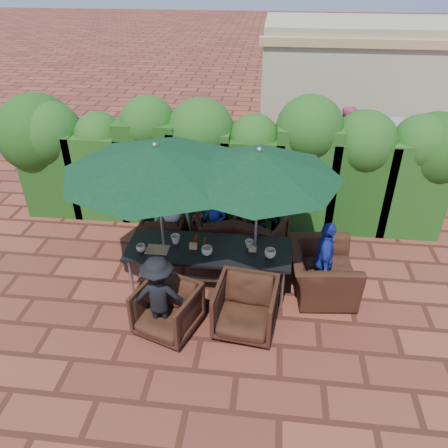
# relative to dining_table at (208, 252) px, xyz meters

# --- Properties ---
(ground) EXTENTS (80.00, 80.00, 0.00)m
(ground) POSITION_rel_dining_table_xyz_m (0.05, -0.07, -0.68)
(ground) COLOR brown
(ground) RESTS_ON ground
(dining_table) EXTENTS (2.55, 0.90, 0.75)m
(dining_table) POSITION_rel_dining_table_xyz_m (0.00, 0.00, 0.00)
(dining_table) COLOR black
(dining_table) RESTS_ON ground
(umbrella_left) EXTENTS (2.74, 2.74, 2.46)m
(umbrella_left) POSITION_rel_dining_table_xyz_m (-0.71, 0.01, 1.54)
(umbrella_left) COLOR gray
(umbrella_left) RESTS_ON ground
(umbrella_right) EXTENTS (2.38, 2.38, 2.46)m
(umbrella_right) POSITION_rel_dining_table_xyz_m (0.72, 0.00, 1.54)
(umbrella_right) COLOR gray
(umbrella_right) RESTS_ON ground
(chair_far_left) EXTENTS (0.76, 0.71, 0.77)m
(chair_far_left) POSITION_rel_dining_table_xyz_m (-0.94, 1.02, -0.29)
(chair_far_left) COLOR black
(chair_far_left) RESTS_ON ground
(chair_far_mid) EXTENTS (1.03, 1.00, 0.87)m
(chair_far_mid) POSITION_rel_dining_table_xyz_m (0.04, 1.05, -0.24)
(chair_far_mid) COLOR black
(chair_far_mid) RESTS_ON ground
(chair_far_right) EXTENTS (1.07, 1.04, 0.87)m
(chair_far_right) POSITION_rel_dining_table_xyz_m (0.75, 0.99, -0.24)
(chair_far_right) COLOR black
(chair_far_right) RESTS_ON ground
(chair_near_left) EXTENTS (0.99, 0.96, 0.81)m
(chair_near_left) POSITION_rel_dining_table_xyz_m (-0.44, -1.03, -0.27)
(chair_near_left) COLOR black
(chair_near_left) RESTS_ON ground
(chair_near_right) EXTENTS (0.93, 0.88, 0.86)m
(chair_near_right) POSITION_rel_dining_table_xyz_m (0.66, -0.88, -0.24)
(chair_near_right) COLOR black
(chair_near_right) RESTS_ON ground
(chair_end_right) EXTENTS (0.87, 1.24, 1.02)m
(chair_end_right) POSITION_rel_dining_table_xyz_m (1.79, 0.08, -0.16)
(chair_end_right) COLOR black
(chair_end_right) RESTS_ON ground
(adult_far_left) EXTENTS (0.73, 0.49, 1.38)m
(adult_far_left) POSITION_rel_dining_table_xyz_m (-0.80, 0.99, 0.01)
(adult_far_left) COLOR white
(adult_far_left) RESTS_ON ground
(adult_far_mid) EXTENTS (0.53, 0.48, 1.22)m
(adult_far_mid) POSITION_rel_dining_table_xyz_m (-0.03, 0.96, -0.07)
(adult_far_mid) COLOR #1C2A99
(adult_far_mid) RESTS_ON ground
(adult_far_right) EXTENTS (0.65, 0.42, 1.30)m
(adult_far_right) POSITION_rel_dining_table_xyz_m (0.77, 0.96, -0.03)
(adult_far_right) COLOR black
(adult_far_right) RESTS_ON ground
(adult_near_left) EXTENTS (0.84, 0.46, 1.26)m
(adult_near_left) POSITION_rel_dining_table_xyz_m (-0.54, -1.05, -0.05)
(adult_near_left) COLOR black
(adult_near_left) RESTS_ON ground
(adult_end_right) EXTENTS (0.41, 0.78, 1.32)m
(adult_end_right) POSITION_rel_dining_table_xyz_m (1.79, 0.01, -0.02)
(adult_end_right) COLOR #1C2A99
(adult_end_right) RESTS_ON ground
(child_left) EXTENTS (0.29, 0.24, 0.81)m
(child_left) POSITION_rel_dining_table_xyz_m (-0.35, 1.14, -0.27)
(child_left) COLOR #D84C83
(child_left) RESTS_ON ground
(child_right) EXTENTS (0.29, 0.24, 0.78)m
(child_right) POSITION_rel_dining_table_xyz_m (0.45, 1.14, -0.29)
(child_right) COLOR #6C4392
(child_right) RESTS_ON ground
(pedestrian_a) EXTENTS (1.83, 1.57, 1.92)m
(pedestrian_a) POSITION_rel_dining_table_xyz_m (1.79, 4.01, 0.28)
(pedestrian_a) COLOR #279043
(pedestrian_a) RESTS_ON ground
(pedestrian_b) EXTENTS (0.98, 0.86, 1.74)m
(pedestrian_b) POSITION_rel_dining_table_xyz_m (2.55, 4.41, 0.19)
(pedestrian_b) COLOR #D84C83
(pedestrian_b) RESTS_ON ground
(pedestrian_c) EXTENTS (1.07, 0.68, 1.56)m
(pedestrian_c) POSITION_rel_dining_table_xyz_m (3.63, 4.35, 0.10)
(pedestrian_c) COLOR gray
(pedestrian_c) RESTS_ON ground
(cup_a) EXTENTS (0.14, 0.14, 0.11)m
(cup_a) POSITION_rel_dining_table_xyz_m (-1.02, -0.20, 0.13)
(cup_a) COLOR beige
(cup_a) RESTS_ON dining_table
(cup_b) EXTENTS (0.15, 0.15, 0.14)m
(cup_b) POSITION_rel_dining_table_xyz_m (-0.53, 0.09, 0.14)
(cup_b) COLOR beige
(cup_b) RESTS_ON dining_table
(cup_c) EXTENTS (0.17, 0.17, 0.14)m
(cup_c) POSITION_rel_dining_table_xyz_m (0.00, -0.17, 0.14)
(cup_c) COLOR beige
(cup_c) RESTS_ON dining_table
(cup_d) EXTENTS (0.13, 0.13, 0.12)m
(cup_d) POSITION_rel_dining_table_xyz_m (0.63, 0.10, 0.14)
(cup_d) COLOR beige
(cup_d) RESTS_ON dining_table
(cup_e) EXTENTS (0.17, 0.17, 0.14)m
(cup_e) POSITION_rel_dining_table_xyz_m (0.96, -0.12, 0.14)
(cup_e) COLOR beige
(cup_e) RESTS_ON dining_table
(ketchup_bottle) EXTENTS (0.04, 0.04, 0.17)m
(ketchup_bottle) POSITION_rel_dining_table_xyz_m (-0.20, 0.08, 0.16)
(ketchup_bottle) COLOR #B20C0A
(ketchup_bottle) RESTS_ON dining_table
(sauce_bottle) EXTENTS (0.04, 0.04, 0.17)m
(sauce_bottle) POSITION_rel_dining_table_xyz_m (-0.06, 0.03, 0.16)
(sauce_bottle) COLOR #4C230C
(sauce_bottle) RESTS_ON dining_table
(serving_tray) EXTENTS (0.35, 0.25, 0.02)m
(serving_tray) POSITION_rel_dining_table_xyz_m (-0.78, -0.14, 0.08)
(serving_tray) COLOR #AD8154
(serving_tray) RESTS_ON dining_table
(number_block_left) EXTENTS (0.12, 0.06, 0.10)m
(number_block_left) POSITION_rel_dining_table_xyz_m (-0.23, -0.04, 0.12)
(number_block_left) COLOR tan
(number_block_left) RESTS_ON dining_table
(number_block_right) EXTENTS (0.12, 0.06, 0.10)m
(number_block_right) POSITION_rel_dining_table_xyz_m (0.69, -0.00, 0.12)
(number_block_right) COLOR tan
(number_block_right) RESTS_ON dining_table
(hedge_wall) EXTENTS (9.10, 1.60, 2.56)m
(hedge_wall) POSITION_rel_dining_table_xyz_m (-0.09, 2.25, 0.68)
(hedge_wall) COLOR #16350E
(hedge_wall) RESTS_ON ground
(building) EXTENTS (6.20, 3.08, 3.20)m
(building) POSITION_rel_dining_table_xyz_m (3.55, 6.93, 0.93)
(building) COLOR tan
(building) RESTS_ON ground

